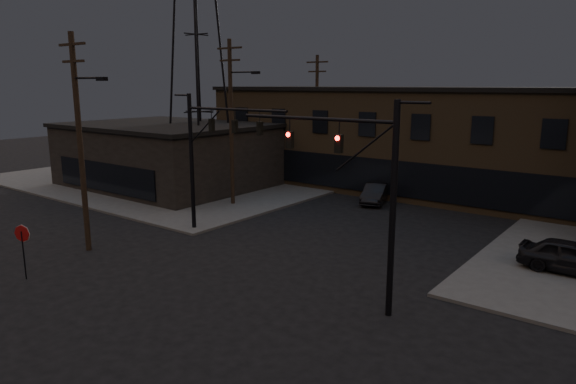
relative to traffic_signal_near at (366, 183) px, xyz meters
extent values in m
plane|color=black|center=(-5.36, -4.50, -4.93)|extent=(140.00, 140.00, 0.00)
cube|color=#474744|center=(-27.36, 17.50, -4.86)|extent=(30.00, 30.00, 0.15)
cube|color=brown|center=(-5.36, 23.50, -0.93)|extent=(40.00, 12.00, 8.00)
cube|color=black|center=(-25.36, 11.50, -2.43)|extent=(16.00, 12.00, 5.00)
cylinder|color=black|center=(1.14, 0.00, -0.93)|extent=(0.24, 0.24, 8.00)
cylinder|color=black|center=(-2.36, 0.00, 2.27)|extent=(7.00, 0.14, 0.14)
cube|color=#FF140C|center=(-1.19, 0.00, 1.37)|extent=(0.28, 0.22, 0.70)
cube|color=#FF140C|center=(-3.52, 0.00, 1.37)|extent=(0.28, 0.22, 0.70)
cylinder|color=black|center=(-13.36, 3.50, -0.93)|extent=(0.24, 0.24, 8.00)
cylinder|color=black|center=(-9.86, 3.50, 2.27)|extent=(7.00, 0.14, 0.14)
cube|color=black|center=(-11.61, 3.50, 1.37)|extent=(0.28, 0.22, 0.70)
cube|color=black|center=(-9.86, 3.50, 1.37)|extent=(0.28, 0.22, 0.70)
cube|color=black|center=(-8.11, 3.50, 1.37)|extent=(0.28, 0.22, 0.70)
cylinder|color=black|center=(-13.36, -6.50, -3.83)|extent=(0.06, 0.06, 2.20)
cylinder|color=maroon|center=(-13.36, -6.48, -2.83)|extent=(0.72, 0.33, 0.76)
cylinder|color=black|center=(-14.86, -2.50, 0.57)|extent=(0.28, 0.28, 11.00)
cube|color=black|center=(-14.86, -2.50, 5.47)|extent=(2.20, 0.12, 0.12)
cube|color=black|center=(-14.86, -2.50, 4.67)|extent=(1.80, 0.12, 0.12)
cube|color=black|center=(-12.56, -2.50, 3.82)|extent=(0.60, 0.25, 0.18)
cylinder|color=black|center=(-15.86, 9.50, 0.82)|extent=(0.28, 0.28, 11.50)
cube|color=black|center=(-15.86, 9.50, 5.97)|extent=(2.20, 0.12, 0.12)
cube|color=black|center=(-15.86, 9.50, 5.17)|extent=(1.80, 0.12, 0.12)
cube|color=black|center=(-13.56, 9.50, 4.32)|extent=(0.60, 0.25, 0.18)
cylinder|color=black|center=(-16.86, 21.50, 0.57)|extent=(0.28, 0.28, 11.00)
cube|color=black|center=(-16.86, 21.50, 5.47)|extent=(2.20, 0.12, 0.12)
cube|color=black|center=(-16.86, 21.50, 4.67)|extent=(1.80, 0.12, 0.12)
imported|color=black|center=(5.85, 8.64, -4.03)|extent=(4.45, 1.84, 1.51)
imported|color=black|center=(-8.12, 16.40, -4.24)|extent=(2.62, 4.47, 1.39)
camera|label=1|loc=(9.04, -16.54, 3.58)|focal=32.00mm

